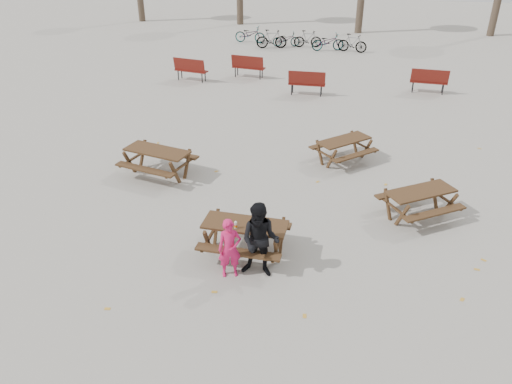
% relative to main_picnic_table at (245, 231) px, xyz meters
% --- Properties ---
extents(ground, '(80.00, 80.00, 0.00)m').
position_rel_main_picnic_table_xyz_m(ground, '(0.00, 0.00, -0.59)').
color(ground, gray).
rests_on(ground, ground).
extents(main_picnic_table, '(1.80, 1.45, 0.78)m').
position_rel_main_picnic_table_xyz_m(main_picnic_table, '(0.00, 0.00, 0.00)').
color(main_picnic_table, '#382014').
rests_on(main_picnic_table, ground).
extents(food_tray, '(0.18, 0.11, 0.03)m').
position_rel_main_picnic_table_xyz_m(food_tray, '(0.25, -0.12, 0.21)').
color(food_tray, white).
rests_on(food_tray, main_picnic_table).
extents(bread_roll, '(0.14, 0.06, 0.05)m').
position_rel_main_picnic_table_xyz_m(bread_roll, '(0.25, -0.12, 0.25)').
color(bread_roll, tan).
rests_on(bread_roll, food_tray).
extents(soda_bottle, '(0.07, 0.07, 0.17)m').
position_rel_main_picnic_table_xyz_m(soda_bottle, '(-0.14, -0.22, 0.26)').
color(soda_bottle, silver).
rests_on(soda_bottle, main_picnic_table).
extents(child, '(0.56, 0.47, 1.31)m').
position_rel_main_picnic_table_xyz_m(child, '(-0.11, -0.79, 0.07)').
color(child, '#D51A5A').
rests_on(child, ground).
extents(adult, '(0.80, 0.63, 1.65)m').
position_rel_main_picnic_table_xyz_m(adult, '(0.48, -0.62, 0.24)').
color(adult, black).
rests_on(adult, ground).
extents(picnic_table_east, '(2.16, 2.09, 0.73)m').
position_rel_main_picnic_table_xyz_m(picnic_table_east, '(3.73, 2.47, -0.22)').
color(picnic_table_east, '#382014').
rests_on(picnic_table_east, ground).
extents(picnic_table_north, '(2.10, 1.83, 0.79)m').
position_rel_main_picnic_table_xyz_m(picnic_table_north, '(-3.34, 3.07, -0.19)').
color(picnic_table_north, '#382014').
rests_on(picnic_table_north, ground).
extents(picnic_table_far, '(2.08, 2.09, 0.70)m').
position_rel_main_picnic_table_xyz_m(picnic_table_far, '(1.67, 5.25, -0.23)').
color(picnic_table_far, '#382014').
rests_on(picnic_table_far, ground).
extents(park_bench_row, '(11.78, 2.47, 1.03)m').
position_rel_main_picnic_table_xyz_m(park_bench_row, '(-1.18, 12.37, -0.07)').
color(park_bench_row, maroon).
rests_on(park_bench_row, ground).
extents(bicycle_row, '(7.66, 1.88, 1.01)m').
position_rel_main_picnic_table_xyz_m(bicycle_row, '(-2.16, 19.55, -0.12)').
color(bicycle_row, black).
rests_on(bicycle_row, ground).
extents(fallen_leaves, '(11.00, 11.00, 0.01)m').
position_rel_main_picnic_table_xyz_m(fallen_leaves, '(0.50, 2.50, -0.58)').
color(fallen_leaves, gold).
rests_on(fallen_leaves, ground).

